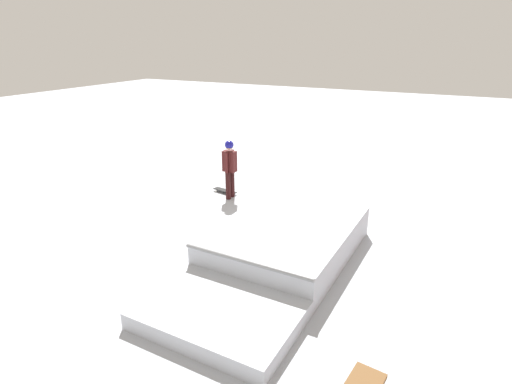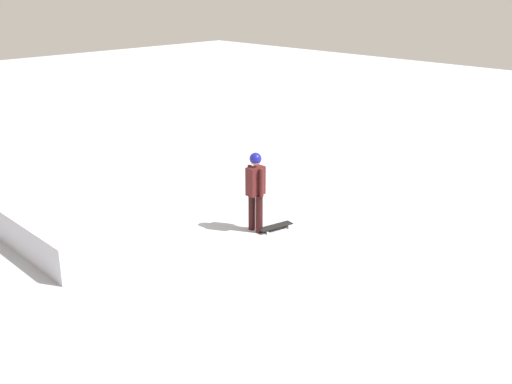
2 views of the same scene
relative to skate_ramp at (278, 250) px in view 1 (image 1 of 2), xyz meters
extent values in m
plane|color=#B2B7C1|center=(-0.91, -0.15, -0.32)|extent=(60.00, 60.00, 0.00)
cube|color=silver|center=(-0.48, 0.01, 0.03)|extent=(3.67, 2.70, 0.70)
cube|color=silver|center=(2.22, -0.06, -0.17)|extent=(1.87, 2.65, 0.30)
cylinder|color=gray|center=(1.32, -0.04, 0.38)|extent=(0.15, 2.60, 0.08)
cylinder|color=black|center=(-2.95, -2.80, 0.09)|extent=(0.15, 0.15, 0.82)
cylinder|color=black|center=(-2.73, -2.80, 0.09)|extent=(0.15, 0.15, 0.82)
cube|color=#4C1919|center=(-2.84, -2.80, 0.80)|extent=(0.22, 0.38, 0.60)
cylinder|color=#4C1919|center=(-3.01, -2.80, 0.80)|extent=(0.09, 0.09, 0.60)
cylinder|color=#4C1919|center=(-2.66, -2.80, 0.80)|extent=(0.09, 0.09, 0.60)
sphere|color=tan|center=(-2.84, -2.80, 1.25)|extent=(0.22, 0.22, 0.22)
sphere|color=navy|center=(-2.84, -2.80, 1.28)|extent=(0.25, 0.25, 0.25)
cube|color=black|center=(-3.10, -3.14, -0.23)|extent=(0.35, 0.82, 0.02)
cylinder|color=silver|center=(-3.16, -2.84, -0.29)|extent=(0.04, 0.06, 0.06)
cylinder|color=silver|center=(-2.94, -2.89, -0.29)|extent=(0.04, 0.06, 0.06)
cylinder|color=silver|center=(-3.27, -3.39, -0.29)|extent=(0.04, 0.06, 0.06)
cylinder|color=silver|center=(-3.04, -3.44, -0.29)|extent=(0.04, 0.06, 0.06)
camera|label=1|loc=(7.06, 3.08, 4.15)|focal=29.22mm
camera|label=2|loc=(-11.34, 5.67, 4.78)|focal=42.82mm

